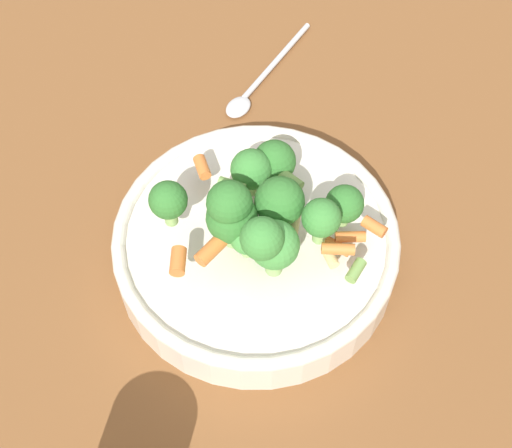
{
  "coord_description": "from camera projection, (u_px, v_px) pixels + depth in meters",
  "views": [
    {
      "loc": [
        0.04,
        0.37,
        0.62
      ],
      "look_at": [
        0.0,
        0.0,
        0.06
      ],
      "focal_mm": 50.0,
      "sensor_mm": 36.0,
      "label": 1
    }
  ],
  "objects": [
    {
      "name": "bowl",
      "position": [
        256.0,
        245.0,
        0.71
      ],
      "size": [
        0.28,
        0.28,
        0.05
      ],
      "color": "silver",
      "rests_on": "ground_plane"
    },
    {
      "name": "pasta_salad",
      "position": [
        262.0,
        209.0,
        0.65
      ],
      "size": [
        0.22,
        0.16,
        0.08
      ],
      "color": "#8CB766",
      "rests_on": "bowl"
    },
    {
      "name": "ground_plane",
      "position": [
        256.0,
        259.0,
        0.73
      ],
      "size": [
        3.0,
        3.0,
        0.0
      ],
      "primitive_type": "plane",
      "color": "brown"
    },
    {
      "name": "spoon",
      "position": [
        254.0,
        86.0,
        0.86
      ],
      "size": [
        0.13,
        0.16,
        0.01
      ],
      "rotation": [
        0.0,
        0.0,
        7.19
      ],
      "color": "silver",
      "rests_on": "ground_plane"
    }
  ]
}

